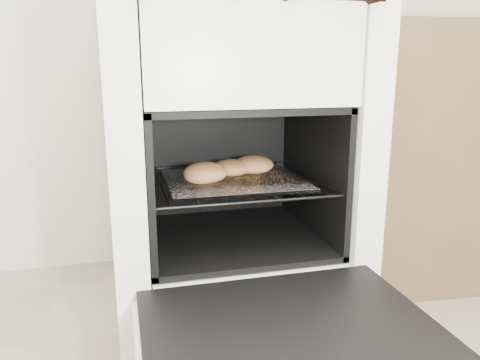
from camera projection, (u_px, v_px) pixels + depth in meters
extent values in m
cube|color=white|center=(225.00, 145.00, 1.36)|extent=(0.65, 0.69, 1.00)
cube|color=black|center=(290.00, 331.00, 0.90)|extent=(0.56, 0.43, 0.03)
cube|color=white|center=(290.00, 340.00, 0.90)|extent=(0.58, 0.45, 0.02)
cylinder|color=black|center=(148.00, 186.00, 1.25)|extent=(0.01, 0.45, 0.01)
cylinder|color=black|center=(310.00, 176.00, 1.36)|extent=(0.01, 0.45, 0.01)
cylinder|color=black|center=(254.00, 202.00, 1.10)|extent=(0.47, 0.01, 0.01)
cylinder|color=black|center=(217.00, 165.00, 1.51)|extent=(0.47, 0.01, 0.01)
cylinder|color=black|center=(162.00, 185.00, 1.26)|extent=(0.01, 0.43, 0.01)
cylinder|color=black|center=(186.00, 184.00, 1.27)|extent=(0.01, 0.43, 0.01)
cylinder|color=black|center=(209.00, 182.00, 1.29)|extent=(0.01, 0.43, 0.01)
cylinder|color=black|center=(232.00, 181.00, 1.30)|extent=(0.01, 0.43, 0.01)
cylinder|color=black|center=(255.00, 179.00, 1.32)|extent=(0.01, 0.43, 0.01)
cylinder|color=black|center=(276.00, 178.00, 1.34)|extent=(0.01, 0.43, 0.01)
cylinder|color=black|center=(298.00, 177.00, 1.35)|extent=(0.01, 0.43, 0.01)
cube|color=white|center=(234.00, 180.00, 1.28)|extent=(0.37, 0.32, 0.01)
ellipsoid|color=#BB854B|center=(231.00, 167.00, 1.32)|extent=(0.13, 0.13, 0.04)
ellipsoid|color=#BB854B|center=(253.00, 164.00, 1.34)|extent=(0.17, 0.17, 0.05)
ellipsoid|color=#BB854B|center=(202.00, 175.00, 1.23)|extent=(0.10, 0.10, 0.04)
ellipsoid|color=#BB854B|center=(205.00, 172.00, 1.24)|extent=(0.17, 0.17, 0.05)
cube|color=brown|center=(432.00, 151.00, 1.67)|extent=(0.90, 0.64, 0.85)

